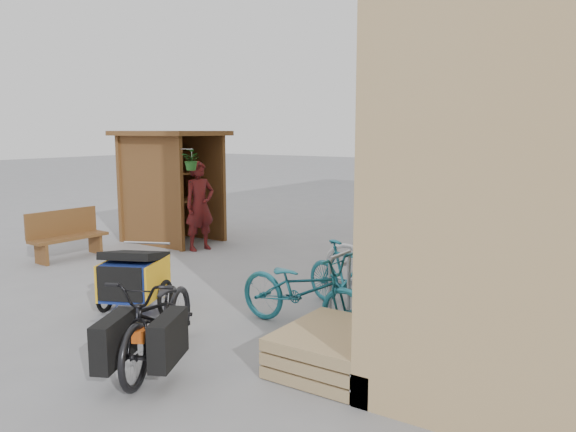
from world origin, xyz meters
The scene contains 17 objects.
ground centered at (0.00, 0.00, 0.00)m, with size 80.00×80.00×0.00m, color gray.
kiosk centered at (-3.28, 2.47, 1.55)m, with size 2.49×1.65×2.40m.
bike_rack centered at (2.30, 2.40, 0.52)m, with size 0.05×5.35×0.86m.
pallet_stack centered at (3.00, -1.40, 0.21)m, with size 1.00×1.20×0.40m.
bench centered at (-3.67, 0.19, 0.47)m, with size 0.51×1.47×0.92m.
shopping_carts centered at (3.00, 6.86, 0.59)m, with size 0.56×1.56×1.01m.
child_trailer centered at (-0.09, -1.29, 0.50)m, with size 1.02×1.53×0.90m.
cargo_bike centered at (1.45, -2.30, 0.49)m, with size 1.42×2.00×1.00m.
person_kiosk centered at (-2.09, 2.17, 0.90)m, with size 0.66×0.43×1.81m, color maroon.
bike_0 centered at (2.11, -0.59, 0.49)m, with size 0.65×1.87×0.98m, color #1E6678.
bike_1 centered at (2.19, 0.41, 0.46)m, with size 0.43×1.54×0.92m, color #1E6678.
bike_2 centered at (2.17, 1.69, 0.50)m, with size 0.67×1.91×1.01m, color #BBBBC0.
bike_3 centered at (2.31, 1.94, 0.52)m, with size 0.49×1.74×1.05m, color silver.
bike_4 centered at (2.39, 2.77, 0.40)m, with size 0.53×1.52×0.80m, color pink.
bike_5 centered at (2.37, 3.26, 0.46)m, with size 0.43×1.51×0.91m, color #BBBBC0.
bike_6 centered at (2.49, 4.12, 0.45)m, with size 0.59×1.70×0.89m, color maroon.
bike_7 centered at (2.22, 4.51, 0.54)m, with size 0.50×1.79×1.07m, color pink.
Camera 1 is at (5.62, -6.16, 2.40)m, focal length 35.00 mm.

